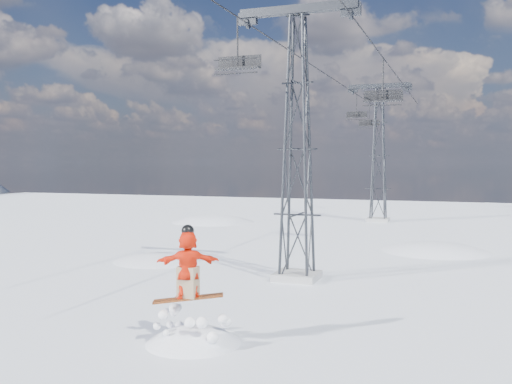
% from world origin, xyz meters
% --- Properties ---
extents(ground, '(120.00, 120.00, 0.00)m').
position_xyz_m(ground, '(0.00, 0.00, 0.00)').
color(ground, white).
rests_on(ground, ground).
extents(snow_terrain, '(39.00, 37.00, 22.00)m').
position_xyz_m(snow_terrain, '(-4.77, 21.24, -9.59)').
color(snow_terrain, white).
rests_on(snow_terrain, ground).
extents(lift_tower_near, '(5.20, 1.80, 11.43)m').
position_xyz_m(lift_tower_near, '(0.80, 8.00, 5.47)').
color(lift_tower_near, '#999999').
rests_on(lift_tower_near, ground).
extents(lift_tower_far, '(5.20, 1.80, 11.43)m').
position_xyz_m(lift_tower_far, '(0.80, 33.00, 5.47)').
color(lift_tower_far, '#999999').
rests_on(lift_tower_far, ground).
extents(haul_cables, '(4.46, 51.00, 0.06)m').
position_xyz_m(haul_cables, '(0.80, 19.50, 10.85)').
color(haul_cables, black).
rests_on(haul_cables, ground).
extents(lift_chair_near, '(1.88, 0.54, 2.33)m').
position_xyz_m(lift_chair_near, '(-1.40, 6.86, 8.98)').
color(lift_chair_near, black).
rests_on(lift_chair_near, ground).
extents(lift_chair_mid, '(2.19, 0.63, 2.72)m').
position_xyz_m(lift_chair_mid, '(3.00, 18.11, 8.67)').
color(lift_chair_mid, black).
rests_on(lift_chair_mid, ground).
extents(lift_chair_far, '(1.81, 0.52, 2.24)m').
position_xyz_m(lift_chair_far, '(-1.40, 34.88, 9.05)').
color(lift_chair_far, black).
rests_on(lift_chair_far, ground).
extents(lift_chair_extra, '(2.08, 0.60, 2.58)m').
position_xyz_m(lift_chair_extra, '(-1.40, 42.07, 8.79)').
color(lift_chair_extra, black).
rests_on(lift_chair_extra, ground).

